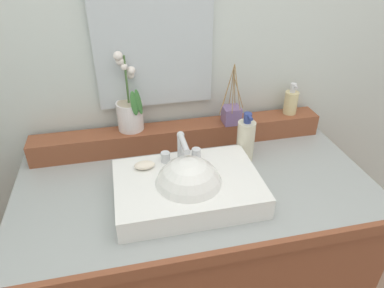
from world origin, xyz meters
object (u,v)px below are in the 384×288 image
at_px(reed_diffuser, 231,114).
at_px(lotion_bottle, 246,140).
at_px(sink_basin, 188,189).
at_px(soap_bar, 145,165).
at_px(potted_plant, 130,110).
at_px(soap_dispenser, 291,102).

relative_size(reed_diffuser, lotion_bottle, 1.24).
bearing_deg(lotion_bottle, sink_basin, -145.22).
xyz_separation_m(soap_bar, potted_plant, (-0.02, 0.26, 0.09)).
distance_m(potted_plant, reed_diffuser, 0.41).
xyz_separation_m(soap_bar, lotion_bottle, (0.39, 0.09, -0.00)).
distance_m(sink_basin, potted_plant, 0.41).
bearing_deg(sink_basin, soap_dispenser, 33.82).
xyz_separation_m(potted_plant, soap_dispenser, (0.68, -0.01, -0.03)).
xyz_separation_m(soap_bar, reed_diffuser, (0.38, 0.23, 0.04)).
height_order(soap_bar, lotion_bottle, lotion_bottle).
bearing_deg(sink_basin, soap_bar, 143.46).
xyz_separation_m(soap_dispenser, lotion_bottle, (-0.26, -0.17, -0.06)).
relative_size(soap_dispenser, reed_diffuser, 0.54).
relative_size(sink_basin, soap_bar, 6.78).
bearing_deg(potted_plant, sink_basin, -66.78).
distance_m(soap_dispenser, reed_diffuser, 0.28).
distance_m(soap_bar, reed_diffuser, 0.44).
xyz_separation_m(sink_basin, potted_plant, (-0.15, 0.36, 0.13)).
bearing_deg(soap_bar, sink_basin, -36.54).
height_order(soap_dispenser, reed_diffuser, reed_diffuser).
height_order(potted_plant, lotion_bottle, potted_plant).
distance_m(sink_basin, reed_diffuser, 0.42).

